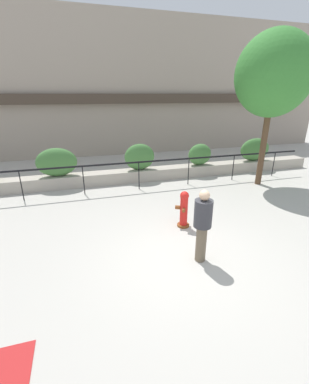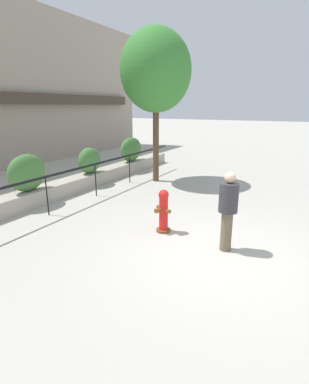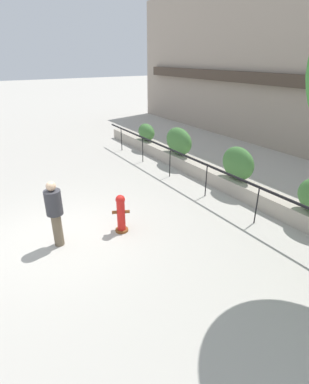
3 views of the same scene
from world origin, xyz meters
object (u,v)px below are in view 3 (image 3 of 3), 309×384
(hedge_bush_0, at_px, (146,132))
(hedge_bush_1, at_px, (179,141))
(hedge_bush_2, at_px, (238,163))
(fire_hydrant, at_px, (121,213))
(pedestrian, at_px, (55,210))

(hedge_bush_0, height_order, hedge_bush_1, hedge_bush_1)
(hedge_bush_0, xyz_separation_m, hedge_bush_2, (6.12, 0.00, 0.15))
(hedge_bush_2, height_order, fire_hydrant, hedge_bush_2)
(hedge_bush_2, relative_size, fire_hydrant, 1.22)
(hedge_bush_2, bearing_deg, fire_hydrant, -87.24)
(hedge_bush_1, height_order, pedestrian, pedestrian)
(pedestrian, bearing_deg, hedge_bush_2, 89.71)
(fire_hydrant, bearing_deg, hedge_bush_2, 92.76)
(hedge_bush_1, distance_m, hedge_bush_2, 3.40)
(hedge_bush_0, bearing_deg, fire_hydrant, -35.46)
(pedestrian, bearing_deg, hedge_bush_0, 134.73)
(hedge_bush_0, distance_m, fire_hydrant, 7.79)
(hedge_bush_2, distance_m, pedestrian, 6.15)
(fire_hydrant, xyz_separation_m, pedestrian, (-0.25, -1.63, 0.44))
(fire_hydrant, relative_size, pedestrian, 0.62)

